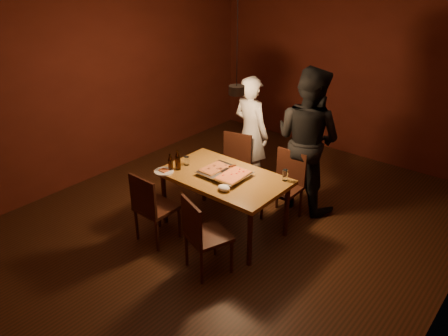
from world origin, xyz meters
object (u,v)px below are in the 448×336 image
Objects in this scene: chair_near_right at (201,230)px; plate_slice at (164,171)px; pizza_tray at (225,174)px; chair_far_right at (286,179)px; chair_near_left at (151,203)px; diner_dark at (307,140)px; diner_white at (251,133)px; beer_bottle_b at (178,160)px; dining_table at (224,181)px; chair_far_left at (234,160)px; pendant_lamp at (237,89)px; beer_bottle_a at (170,162)px.

chair_near_right is 2.30× the size of plate_slice.
plate_slice is at bearing -150.21° from pizza_tray.
pizza_tray is at bearing 60.98° from chair_far_right.
chair_near_left is 2.17m from diner_dark.
diner_dark reaches higher than diner_white.
beer_bottle_b reaches higher than chair_far_right.
dining_table is 0.91× the size of diner_white.
beer_bottle_b is at bearing -156.76° from dining_table.
chair_near_left is at bearing 97.29° from diner_white.
pendant_lamp reaches higher than chair_far_left.
dining_table is at bearing 105.92° from chair_far_left.
diner_white reaches higher than pizza_tray.
chair_far_right is at bearing 47.16° from beer_bottle_a.
diner_white is 0.90m from diner_dark.
chair_near_right is 1.07m from plate_slice.
chair_far_right is at bearing 61.51° from dining_table.
diner_white is (0.09, 1.38, -0.05)m from beer_bottle_b.
chair_far_left is 1.06× the size of chair_far_right.
chair_far_right is at bearing 59.34° from pizza_tray.
chair_far_right is at bearing 163.70° from diner_white.
plate_slice is at bearing 47.22° from chair_far_right.
chair_far_right is at bearing 163.09° from chair_far_left.
beer_bottle_a is (-0.59, -0.32, 0.09)m from pizza_tray.
chair_near_right reaches higher than plate_slice.
pendant_lamp is at bearing 40.78° from beer_bottle_a.
beer_bottle_a is 1.20m from pendant_lamp.
chair_near_left is at bearing -162.61° from chair_near_right.
beer_bottle_a is at bearing 69.43° from chair_far_left.
diner_dark is at bearing 107.30° from chair_near_right.
chair_near_left is 0.25× the size of diner_dark.
chair_far_left is 0.47× the size of pendant_lamp.
dining_table is 0.90m from chair_near_left.
diner_dark reaches higher than plate_slice.
chair_far_left reaches higher than dining_table.
chair_near_right is at bearing -71.71° from pendant_lamp.
pizza_tray is 0.33× the size of diner_white.
pizza_tray is 0.60m from beer_bottle_b.
dining_table is at bearing 60.65° from chair_far_right.
chair_near_left is at bearing 69.61° from diner_dark.
chair_far_right is 1.54m from chair_near_right.
beer_bottle_b reaches higher than chair_near_left.
dining_table is at bearing 57.62° from chair_near_left.
diner_white is at bearing 84.95° from beer_bottle_a.
dining_table is 6.76× the size of beer_bottle_a.
chair_near_left is 0.44m from plate_slice.
pizza_tray reaches higher than dining_table.
pizza_tray is at bearing 106.51° from chair_far_left.
pizza_tray is (-0.33, 0.79, 0.24)m from chair_near_right.
dining_table is 0.87m from chair_far_right.
plate_slice is at bearing 177.68° from chair_near_right.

